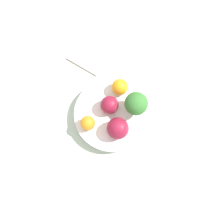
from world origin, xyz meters
The scene contains 9 objects.
ground_plane centered at (0.00, 0.00, 0.00)m, with size 6.00×6.00×0.00m, color gray.
table_surface centered at (0.00, 0.00, 0.01)m, with size 1.20×1.20×0.02m.
bowl centered at (0.00, 0.00, 0.04)m, with size 0.21×0.21×0.03m.
broccoli centered at (0.04, -0.05, 0.10)m, with size 0.06×0.06×0.08m.
apple_red centered at (-0.03, -0.04, 0.08)m, with size 0.06×0.06×0.06m.
apple_green centered at (0.01, 0.01, 0.08)m, with size 0.05×0.05×0.05m.
orange_front centered at (0.07, 0.02, 0.07)m, with size 0.04×0.04×0.04m.
orange_back centered at (-0.06, 0.04, 0.07)m, with size 0.04×0.04×0.04m.
napkin centered at (0.14, 0.16, 0.02)m, with size 0.11×0.11×0.01m.
Camera 1 is at (-0.13, -0.08, 0.62)m, focal length 35.00 mm.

